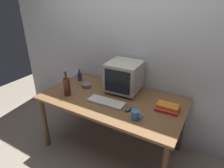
{
  "coord_description": "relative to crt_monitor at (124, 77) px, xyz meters",
  "views": [
    {
      "loc": [
        0.97,
        -1.67,
        1.82
      ],
      "look_at": [
        0.0,
        0.0,
        0.91
      ],
      "focal_mm": 30.76,
      "sensor_mm": 36.0,
      "label": 1
    }
  ],
  "objects": [
    {
      "name": "back_wall",
      "position": [
        -0.03,
        0.27,
        0.33
      ],
      "size": [
        4.0,
        0.08,
        2.5
      ],
      "primitive_type": "cube",
      "color": "silver",
      "rests_on": "ground"
    },
    {
      "name": "crt_monitor",
      "position": [
        0.0,
        0.0,
        0.0
      ],
      "size": [
        0.39,
        0.4,
        0.37
      ],
      "color": "#B2AD9E",
      "rests_on": "desk"
    },
    {
      "name": "mug",
      "position": [
        0.37,
        -0.47,
        -0.15
      ],
      "size": [
        0.12,
        0.08,
        0.09
      ],
      "color": "#3370B2",
      "rests_on": "desk"
    },
    {
      "name": "book_stack",
      "position": [
        0.59,
        -0.16,
        -0.17
      ],
      "size": [
        0.24,
        0.17,
        0.06
      ],
      "color": "red",
      "rests_on": "desk"
    },
    {
      "name": "computer_mouse",
      "position": [
        0.24,
        -0.37,
        -0.17
      ],
      "size": [
        0.07,
        0.11,
        0.04
      ],
      "primitive_type": "ellipsoid",
      "rotation": [
        0.0,
        0.0,
        -0.16
      ],
      "color": "#3F3F47",
      "rests_on": "desk"
    },
    {
      "name": "cd_spindle",
      "position": [
        -0.46,
        -0.14,
        -0.17
      ],
      "size": [
        0.12,
        0.12,
        0.04
      ],
      "primitive_type": "cylinder",
      "color": "#595B66",
      "rests_on": "desk"
    },
    {
      "name": "bottle_tall",
      "position": [
        -0.53,
        -0.43,
        -0.08
      ],
      "size": [
        0.08,
        0.08,
        0.31
      ],
      "color": "#472314",
      "rests_on": "desk"
    },
    {
      "name": "desk",
      "position": [
        -0.03,
        -0.23,
        -0.27
      ],
      "size": [
        1.64,
        0.89,
        0.73
      ],
      "color": "brown",
      "rests_on": "ground"
    },
    {
      "name": "ground_plane",
      "position": [
        -0.03,
        -0.23,
        -0.92
      ],
      "size": [
        6.0,
        6.0,
        0.0
      ],
      "primitive_type": "plane",
      "color": "gray"
    },
    {
      "name": "bottle_short",
      "position": [
        -0.67,
        -0.02,
        -0.13
      ],
      "size": [
        0.06,
        0.06,
        0.17
      ],
      "color": "navy",
      "rests_on": "desk"
    },
    {
      "name": "keyboard",
      "position": [
        -0.03,
        -0.36,
        -0.18
      ],
      "size": [
        0.42,
        0.16,
        0.02
      ],
      "primitive_type": "cube",
      "rotation": [
        0.0,
        0.0,
        0.03
      ],
      "color": "beige",
      "rests_on": "desk"
    }
  ]
}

